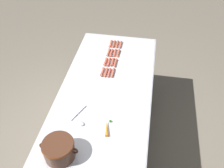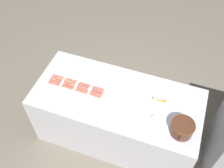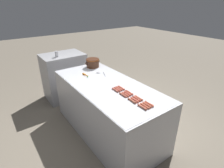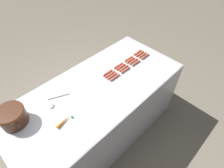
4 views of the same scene
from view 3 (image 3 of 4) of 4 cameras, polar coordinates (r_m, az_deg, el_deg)
name	(u,v)px [view 3 (image 3 of 4)]	position (r m, az deg, el deg)	size (l,w,h in m)	color
ground_plane	(108,130)	(3.32, -1.44, -14.41)	(20.00, 20.00, 0.00)	#756B5B
griddle_counter	(107,108)	(3.05, -1.53, -7.81)	(0.96, 2.10, 0.91)	#BCBCC1
back_cabinet	(65,76)	(4.27, -14.91, 2.41)	(0.90, 0.65, 1.05)	#A0A0A4
hot_dog_0	(142,107)	(2.25, 9.64, -7.26)	(0.03, 0.16, 0.03)	#B75C47
hot_dog_1	(132,101)	(2.36, 6.46, -5.34)	(0.03, 0.16, 0.03)	#B45B43
hot_dog_2	(123,95)	(2.49, 3.56, -3.48)	(0.03, 0.16, 0.03)	#B05542
hot_dog_3	(115,90)	(2.62, 1.04, -1.92)	(0.03, 0.16, 0.03)	#B15947
hot_dog_4	(145,106)	(2.27, 10.46, -6.94)	(0.03, 0.16, 0.03)	#B9583E
hot_dog_5	(135,100)	(2.39, 7.28, -5.04)	(0.03, 0.16, 0.03)	#BD5744
hot_dog_6	(125,94)	(2.50, 4.34, -3.31)	(0.04, 0.16, 0.03)	#B05540
hot_dog_7	(117,89)	(2.64, 1.66, -1.64)	(0.03, 0.16, 0.03)	#B75445
hot_dog_8	(147,105)	(2.30, 11.14, -6.55)	(0.03, 0.16, 0.03)	#B1553D
hot_dog_9	(137,99)	(2.42, 7.88, -4.65)	(0.04, 0.16, 0.03)	#BA5440
hot_dog_10	(127,93)	(2.53, 4.96, -2.99)	(0.03, 0.16, 0.03)	#BA5242
hot_dog_11	(119,88)	(2.66, 2.28, -1.43)	(0.03, 0.16, 0.03)	#B05642
hot_dog_12	(149,104)	(2.33, 11.84, -6.23)	(0.04, 0.16, 0.03)	#BF5B41
hot_dog_13	(139,98)	(2.44, 8.54, -4.42)	(0.03, 0.16, 0.03)	#B65B41
hot_dog_14	(129,92)	(2.56, 5.58, -2.71)	(0.03, 0.16, 0.03)	#BD573E
hot_dog_15	(121,88)	(2.68, 2.98, -1.20)	(0.03, 0.16, 0.03)	#B55441
bean_pot	(93,62)	(3.55, -6.21, 6.89)	(0.32, 0.26, 0.17)	#472616
serving_spoon	(100,73)	(3.25, -3.77, 3.54)	(0.15, 0.26, 0.02)	#B7B7BC
carrot	(86,75)	(3.17, -8.31, 2.89)	(0.06, 0.18, 0.03)	orange
soda_can	(57,54)	(3.91, -17.31, 9.16)	(0.07, 0.07, 0.13)	#BCBCC1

